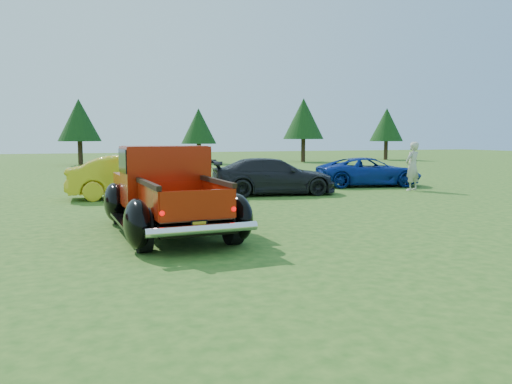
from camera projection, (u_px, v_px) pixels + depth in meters
ground at (256, 242)px, 10.11m from camera, size 120.00×120.00×0.00m
tree_mid_left at (79, 120)px, 37.69m from camera, size 3.20×3.20×5.00m
tree_mid_right at (199, 126)px, 39.85m from camera, size 2.82×2.82×4.40m
tree_east at (303, 119)px, 42.35m from camera, size 3.46×3.46×5.40m
tree_far_east at (387, 125)px, 46.38m from camera, size 3.07×3.07×4.80m
pickup_truck at (165, 190)px, 11.40m from camera, size 2.67×5.30×1.93m
show_car_yellow at (133, 177)px, 17.46m from camera, size 4.53×1.69×1.48m
show_car_grey at (273, 176)px, 18.48m from camera, size 4.86×2.49×1.35m
show_car_blue at (369, 172)px, 21.67m from camera, size 4.78×2.90×1.24m
spectator at (412, 166)px, 19.76m from camera, size 0.82×0.67×1.94m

